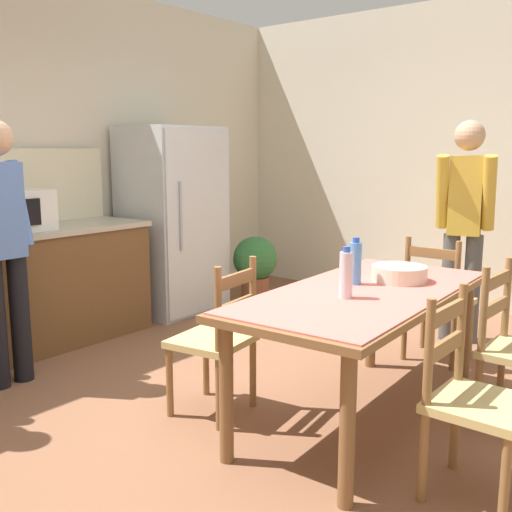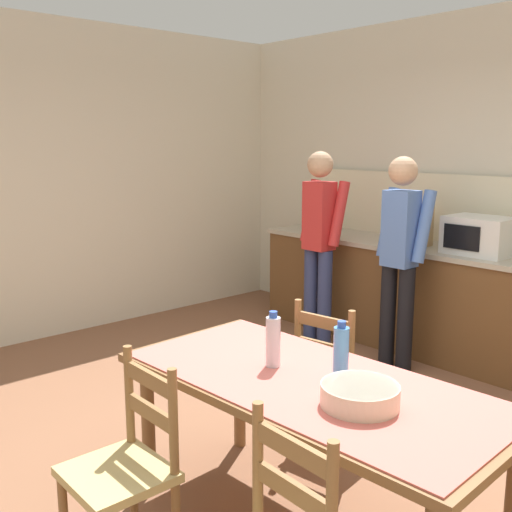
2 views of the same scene
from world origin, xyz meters
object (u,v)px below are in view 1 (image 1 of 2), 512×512
person_by_table (464,220)px  potted_plant (255,265)px  serving_bowl (399,272)px  chair_head_end (437,301)px  person_at_counter (1,240)px  bottle_near_centre (346,274)px  bottle_off_centre (355,263)px  chair_side_far_left (217,340)px  chair_side_near_left (472,400)px  dining_table (364,305)px  refrigerator (173,220)px  microwave (13,211)px

person_by_table → potted_plant: 2.13m
serving_bowl → potted_plant: size_ratio=0.48×
chair_head_end → person_at_counter: 2.99m
bottle_near_centre → bottle_off_centre: size_ratio=1.00×
chair_side_far_left → chair_side_near_left: 1.44m
dining_table → chair_side_far_left: 0.86m
chair_side_near_left → person_by_table: size_ratio=0.52×
chair_head_end → potted_plant: 2.13m
refrigerator → person_at_counter: bearing=-165.7°
serving_bowl → chair_head_end: chair_head_end is taller
bottle_off_centre → potted_plant: 2.63m
bottle_near_centre → chair_side_near_left: bearing=-101.5°
dining_table → potted_plant: dining_table is taller
bottle_off_centre → chair_head_end: 1.20m
person_by_table → potted_plant: person_by_table is taller
bottle_near_centre → serving_bowl: 0.56m
bottle_near_centre → chair_side_near_left: (-0.15, -0.73, -0.44)m
serving_bowl → chair_side_near_left: bearing=-135.5°
refrigerator → serving_bowl: refrigerator is taller
chair_side_far_left → person_by_table: size_ratio=0.52×
bottle_off_centre → chair_side_near_left: 1.06m
microwave → chair_side_far_left: 1.99m
chair_side_near_left → person_at_counter: bearing=102.4°
person_at_counter → bottle_off_centre: bearing=-151.9°
person_at_counter → person_by_table: person_by_table is taller
person_at_counter → chair_side_near_left: bearing=-168.3°
microwave → chair_head_end: microwave is taller
refrigerator → chair_side_near_left: (-1.38, -3.29, -0.42)m
person_by_table → potted_plant: bearing=-102.6°
microwave → bottle_off_centre: microwave is taller
bottle_near_centre → person_at_counter: bearing=109.3°
dining_table → bottle_off_centre: 0.25m
bottle_near_centre → chair_head_end: bottle_near_centre is taller
dining_table → chair_side_far_left: (-0.44, 0.70, -0.23)m
bottle_near_centre → serving_bowl: bottle_near_centre is taller
bottle_near_centre → chair_side_near_left: size_ratio=0.30×
serving_bowl → chair_side_near_left: 1.05m
serving_bowl → person_at_counter: (-1.28, 2.11, 0.15)m
bottle_off_centre → potted_plant: (1.62, 2.02, -0.50)m
serving_bowl → chair_head_end: size_ratio=0.35×
refrigerator → bottle_off_centre: refrigerator is taller
chair_side_far_left → chair_side_near_left: (0.06, -1.43, 0.00)m
dining_table → serving_bowl: bearing=-8.7°
refrigerator → person_at_counter: (-1.96, -0.50, 0.09)m
potted_plant → person_at_counter: bearing=-178.5°
microwave → serving_bowl: (0.89, -2.63, -0.27)m
refrigerator → bottle_near_centre: (-1.23, -2.57, 0.02)m
bottle_off_centre → serving_bowl: size_ratio=0.84×
chair_side_near_left → bottle_near_centre: bearing=79.2°
chair_side_far_left → bottle_off_centre: bearing=123.7°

